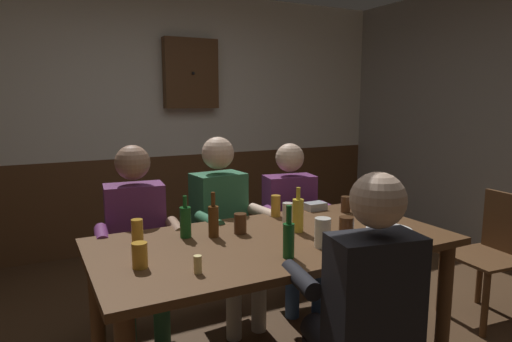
# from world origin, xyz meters

# --- Properties ---
(back_wall_upper) EXTENTS (5.32, 0.12, 1.66)m
(back_wall_upper) POSITION_xyz_m (0.00, 2.42, 1.77)
(back_wall_upper) COLOR silver
(back_wall_wainscot) EXTENTS (5.32, 0.12, 0.94)m
(back_wall_wainscot) POSITION_xyz_m (0.00, 2.42, 0.47)
(back_wall_wainscot) COLOR brown
(back_wall_wainscot) RESTS_ON ground_plane
(dining_table) EXTENTS (1.93, 0.97, 0.78)m
(dining_table) POSITION_xyz_m (0.00, -0.12, 0.68)
(dining_table) COLOR brown
(dining_table) RESTS_ON ground_plane
(person_0) EXTENTS (0.53, 0.55, 1.24)m
(person_0) POSITION_xyz_m (-0.59, 0.60, 0.69)
(person_0) COLOR #6B2D66
(person_0) RESTS_ON ground_plane
(person_1) EXTENTS (0.51, 0.56, 1.27)m
(person_1) POSITION_xyz_m (0.01, 0.60, 0.70)
(person_1) COLOR #33724C
(person_1) RESTS_ON ground_plane
(person_2) EXTENTS (0.55, 0.55, 1.20)m
(person_2) POSITION_xyz_m (0.57, 0.60, 0.66)
(person_2) COLOR #6B2D66
(person_2) RESTS_ON ground_plane
(person_3) EXTENTS (0.54, 0.55, 1.26)m
(person_3) POSITION_xyz_m (0.01, -0.83, 0.69)
(person_3) COLOR black
(person_3) RESTS_ON ground_plane
(chair_empty_far_end) EXTENTS (0.48, 0.48, 0.88)m
(chair_empty_far_end) POSITION_xyz_m (1.67, -0.27, 0.48)
(chair_empty_far_end) COLOR brown
(chair_empty_far_end) RESTS_ON ground_plane
(table_candle) EXTENTS (0.04, 0.04, 0.08)m
(table_candle) POSITION_xyz_m (-0.54, -0.40, 0.82)
(table_candle) COLOR #F9E08C
(table_candle) RESTS_ON dining_table
(condiment_caddy) EXTENTS (0.14, 0.10, 0.05)m
(condiment_caddy) POSITION_xyz_m (0.56, 0.31, 0.80)
(condiment_caddy) COLOR #B2B7BC
(condiment_caddy) RESTS_ON dining_table
(plate_0) EXTENTS (0.26, 0.26, 0.01)m
(plate_0) POSITION_xyz_m (0.65, -0.31, 0.79)
(plate_0) COLOR white
(plate_0) RESTS_ON dining_table
(bottle_0) EXTENTS (0.06, 0.06, 0.26)m
(bottle_0) POSITION_xyz_m (0.18, -0.07, 0.88)
(bottle_0) COLOR gold
(bottle_0) RESTS_ON dining_table
(bottle_1) EXTENTS (0.06, 0.06, 0.23)m
(bottle_1) POSITION_xyz_m (-0.42, 0.12, 0.87)
(bottle_1) COLOR #195923
(bottle_1) RESTS_ON dining_table
(bottle_2) EXTENTS (0.06, 0.06, 0.25)m
(bottle_2) POSITION_xyz_m (-0.28, 0.06, 0.87)
(bottle_2) COLOR #593314
(bottle_2) RESTS_ON dining_table
(bottle_3) EXTENTS (0.06, 0.06, 0.26)m
(bottle_3) POSITION_xyz_m (-0.09, -0.41, 0.88)
(bottle_3) COLOR #195923
(bottle_3) RESTS_ON dining_table
(pint_glass_0) EXTENTS (0.07, 0.07, 0.11)m
(pint_glass_0) POSITION_xyz_m (-0.13, 0.05, 0.84)
(pint_glass_0) COLOR #4C2D19
(pint_glass_0) RESTS_ON dining_table
(pint_glass_1) EXTENTS (0.06, 0.06, 0.13)m
(pint_glass_1) POSITION_xyz_m (-0.68, 0.15, 0.84)
(pint_glass_1) COLOR gold
(pint_glass_1) RESTS_ON dining_table
(pint_glass_2) EXTENTS (0.06, 0.06, 0.11)m
(pint_glass_2) POSITION_xyz_m (0.70, 0.16, 0.83)
(pint_glass_2) COLOR #4C2D19
(pint_glass_2) RESTS_ON dining_table
(pint_glass_3) EXTENTS (0.08, 0.08, 0.12)m
(pint_glass_3) POSITION_xyz_m (0.34, -0.31, 0.84)
(pint_glass_3) COLOR #4C2D19
(pint_glass_3) RESTS_ON dining_table
(pint_glass_4) EXTENTS (0.06, 0.06, 0.14)m
(pint_glass_4) POSITION_xyz_m (0.20, 0.07, 0.85)
(pint_glass_4) COLOR white
(pint_glass_4) RESTS_ON dining_table
(pint_glass_5) EXTENTS (0.08, 0.08, 0.15)m
(pint_glass_5) POSITION_xyz_m (0.15, -0.36, 0.85)
(pint_glass_5) COLOR white
(pint_glass_5) RESTS_ON dining_table
(pint_glass_6) EXTENTS (0.07, 0.07, 0.12)m
(pint_glass_6) POSITION_xyz_m (-0.75, -0.22, 0.84)
(pint_glass_6) COLOR gold
(pint_glass_6) RESTS_ON dining_table
(pint_glass_7) EXTENTS (0.06, 0.06, 0.14)m
(pint_glass_7) POSITION_xyz_m (0.24, 0.28, 0.85)
(pint_glass_7) COLOR gold
(pint_glass_7) RESTS_ON dining_table
(wall_dart_cabinet) EXTENTS (0.56, 0.15, 0.70)m
(wall_dart_cabinet) POSITION_xyz_m (0.38, 2.29, 1.78)
(wall_dart_cabinet) COLOR brown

